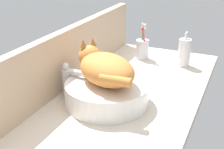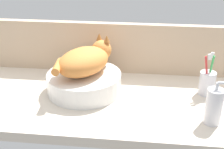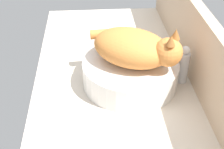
% 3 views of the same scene
% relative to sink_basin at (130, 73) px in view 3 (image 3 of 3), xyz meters
% --- Properties ---
extents(ground_plane, '(1.32, 0.57, 0.04)m').
position_rel_sink_basin_xyz_m(ground_plane, '(0.05, -0.04, -0.06)').
color(ground_plane, beige).
extents(backsplash_panel, '(1.32, 0.04, 0.24)m').
position_rel_sink_basin_xyz_m(backsplash_panel, '(0.05, 0.22, 0.08)').
color(backsplash_panel, '#CCAD8C').
rests_on(backsplash_panel, ground_plane).
extents(sink_basin, '(0.31, 0.31, 0.08)m').
position_rel_sink_basin_xyz_m(sink_basin, '(0.00, 0.00, 0.00)').
color(sink_basin, white).
rests_on(sink_basin, ground_plane).
extents(cat, '(0.27, 0.30, 0.14)m').
position_rel_sink_basin_xyz_m(cat, '(0.01, 0.01, 0.10)').
color(cat, orange).
rests_on(cat, sink_basin).
extents(faucet, '(0.04, 0.12, 0.14)m').
position_rel_sink_basin_xyz_m(faucet, '(0.00, 0.17, 0.03)').
color(faucet, silver).
rests_on(faucet, ground_plane).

